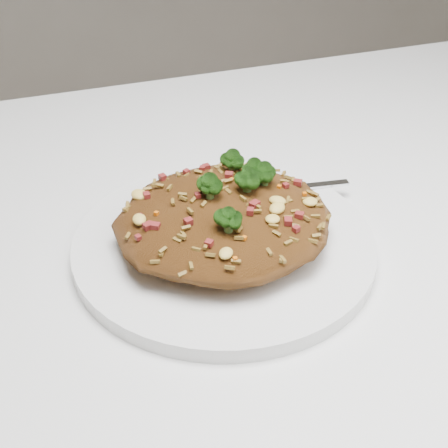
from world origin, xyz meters
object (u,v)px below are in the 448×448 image
Objects in this scene: dining_table at (192,339)px; fried_rice at (225,212)px; fork at (276,190)px; plate at (224,244)px.

dining_table is 6.48× the size of fried_rice.
plate is at bearing -134.83° from fork.
fried_rice is (0.00, 0.00, 0.03)m from plate.
fork reaches higher than plate.
dining_table is 0.16m from fork.
fried_rice is at bearing 13.94° from dining_table.
dining_table is at bearing -141.42° from fork.
fork is (0.07, 0.05, -0.03)m from fried_rice.
fork is (0.07, 0.05, 0.01)m from plate.
fork is at bearing 36.93° from fried_rice.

